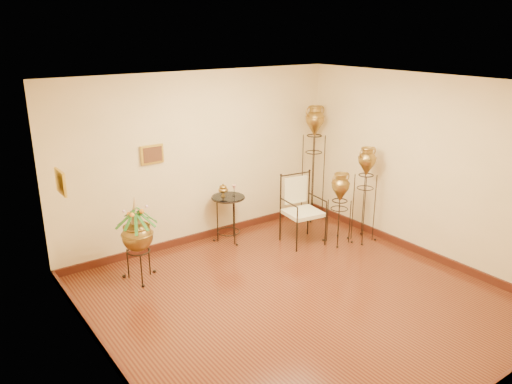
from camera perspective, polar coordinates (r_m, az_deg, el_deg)
ground at (r=6.78m, az=4.79°, el=-12.10°), size 5.00×5.00×0.00m
room_shell at (r=6.09m, az=5.13°, el=2.12°), size 5.02×5.02×2.81m
amphora_tall at (r=9.19m, az=6.58°, el=3.44°), size 0.50×0.50×2.13m
amphora_mid at (r=8.40m, az=12.32°, el=-0.20°), size 0.37×0.37×1.62m
amphora_short at (r=8.30m, az=9.50°, el=-1.79°), size 0.44×0.44×1.22m
planter_urn at (r=7.14m, az=-13.44°, el=-4.57°), size 0.83×0.83×1.27m
armchair at (r=8.21m, az=5.41°, el=-2.08°), size 0.72×0.68×1.15m
side_table at (r=8.32m, az=-3.18°, el=-2.97°), size 0.63×0.63×0.99m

